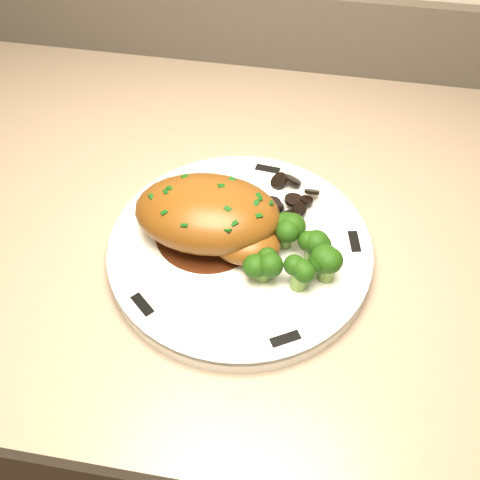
% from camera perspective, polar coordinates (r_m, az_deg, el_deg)
% --- Properties ---
extents(counter, '(1.98, 0.65, 0.97)m').
position_cam_1_polar(counter, '(1.09, -2.29, -12.28)').
color(counter, '#4E3323').
rests_on(counter, ground).
extents(plate, '(0.34, 0.34, 0.02)m').
position_cam_1_polar(plate, '(0.68, 0.00, -1.08)').
color(plate, white).
rests_on(plate, counter).
extents(rim_accent_0, '(0.02, 0.03, 0.00)m').
position_cam_1_polar(rim_accent_0, '(0.69, 10.78, -0.15)').
color(rim_accent_0, black).
rests_on(rim_accent_0, plate).
extents(rim_accent_1, '(0.03, 0.01, 0.00)m').
position_cam_1_polar(rim_accent_1, '(0.76, 2.64, 6.73)').
color(rim_accent_1, black).
rests_on(rim_accent_1, plate).
extents(rim_accent_2, '(0.02, 0.03, 0.00)m').
position_cam_1_polar(rim_accent_2, '(0.73, -8.49, 3.83)').
color(rim_accent_2, black).
rests_on(rim_accent_2, plate).
extents(rim_accent_3, '(0.03, 0.03, 0.00)m').
position_cam_1_polar(rim_accent_3, '(0.64, -9.24, -6.08)').
color(rim_accent_3, black).
rests_on(rim_accent_3, plate).
extents(rim_accent_4, '(0.03, 0.03, 0.00)m').
position_cam_1_polar(rim_accent_4, '(0.61, 4.31, -9.35)').
color(rim_accent_4, black).
rests_on(rim_accent_4, plate).
extents(gravy_pool, '(0.12, 0.12, 0.00)m').
position_cam_1_polar(gravy_pool, '(0.69, -3.01, 0.79)').
color(gravy_pool, '#3F190B').
rests_on(gravy_pool, plate).
extents(chicken_breast, '(0.17, 0.12, 0.06)m').
position_cam_1_polar(chicken_breast, '(0.66, -2.70, 2.24)').
color(chicken_breast, brown).
rests_on(chicken_breast, plate).
extents(mushroom_pile, '(0.09, 0.07, 0.02)m').
position_cam_1_polar(mushroom_pile, '(0.72, 3.54, 3.78)').
color(mushroom_pile, black).
rests_on(mushroom_pile, plate).
extents(broccoli_florets, '(0.11, 0.08, 0.04)m').
position_cam_1_polar(broccoli_florets, '(0.64, 4.78, -1.10)').
color(broccoli_florets, olive).
rests_on(broccoli_florets, plate).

